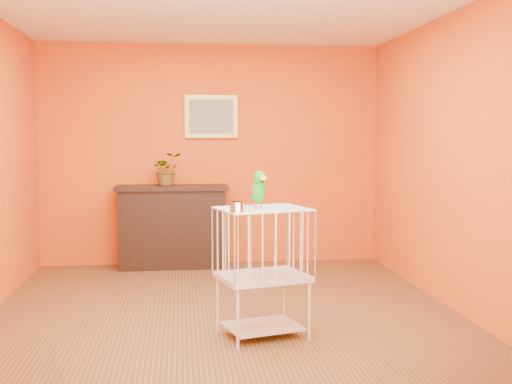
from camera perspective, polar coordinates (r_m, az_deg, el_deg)
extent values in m
plane|color=brown|center=(5.61, -2.79, -10.69)|extent=(4.50, 4.50, 0.00)
plane|color=#E45B15|center=(7.65, -3.99, 3.33)|extent=(4.00, 0.00, 4.00)
plane|color=#E45B15|center=(3.17, -0.09, 1.21)|extent=(4.00, 0.00, 4.00)
plane|color=#E45B15|center=(5.89, 16.98, 2.68)|extent=(0.00, 4.50, 4.50)
plane|color=white|center=(5.51, -2.91, 16.34)|extent=(4.50, 4.50, 0.00)
cube|color=black|center=(7.49, -7.44, -3.25)|extent=(1.20, 0.40, 0.90)
cube|color=black|center=(7.44, -7.48, 0.39)|extent=(1.28, 0.46, 0.05)
cube|color=black|center=(7.31, -7.46, -3.44)|extent=(0.84, 0.02, 0.45)
cube|color=#4E2B16|center=(7.47, -9.37, -4.08)|extent=(0.05, 0.18, 0.28)
cube|color=#354F27|center=(7.46, -8.75, -4.07)|extent=(0.05, 0.18, 0.28)
cube|color=#4E2B16|center=(7.46, -8.06, -4.07)|extent=(0.05, 0.18, 0.28)
cube|color=#354F27|center=(7.46, -7.28, -4.06)|extent=(0.05, 0.18, 0.28)
cube|color=#4E2B16|center=(7.46, -6.51, -4.05)|extent=(0.05, 0.18, 0.28)
imported|color=#26722D|center=(7.45, -7.93, 1.71)|extent=(0.42, 0.45, 0.29)
cube|color=gold|center=(7.62, -4.00, 6.71)|extent=(0.62, 0.03, 0.50)
cube|color=gray|center=(7.61, -4.00, 6.71)|extent=(0.52, 0.01, 0.40)
cube|color=beige|center=(4.96, 0.60, -11.84)|extent=(0.63, 0.54, 0.02)
cube|color=beige|center=(4.86, 0.60, -7.56)|extent=(0.74, 0.64, 0.04)
cube|color=beige|center=(4.78, 0.60, -1.52)|extent=(0.74, 0.64, 0.01)
cylinder|color=beige|center=(4.62, -1.63, -11.26)|extent=(0.02, 0.02, 0.44)
cylinder|color=beige|center=(4.85, 4.77, -10.52)|extent=(0.02, 0.02, 0.44)
cylinder|color=beige|center=(5.02, -3.43, -9.97)|extent=(0.02, 0.02, 0.44)
cylinder|color=beige|center=(5.22, 2.55, -9.37)|extent=(0.02, 0.02, 0.44)
cylinder|color=silver|center=(4.50, -1.67, -1.33)|extent=(0.10, 0.10, 0.07)
cylinder|color=#59544C|center=(4.83, -0.03, -1.18)|extent=(0.01, 0.01, 0.04)
cylinder|color=#59544C|center=(4.85, 0.46, -1.16)|extent=(0.01, 0.01, 0.04)
ellipsoid|color=#0D981F|center=(4.83, 0.21, 0.06)|extent=(0.14, 0.18, 0.20)
ellipsoid|color=#0D981F|center=(4.79, 0.35, 1.31)|extent=(0.12, 0.12, 0.10)
cone|color=orange|center=(4.75, 0.56, 1.15)|extent=(0.06, 0.07, 0.06)
cone|color=black|center=(4.76, 0.51, 0.94)|extent=(0.03, 0.03, 0.03)
sphere|color=black|center=(4.76, 0.05, 1.42)|extent=(0.01, 0.01, 0.01)
sphere|color=black|center=(4.79, 0.81, 1.43)|extent=(0.01, 0.01, 0.01)
ellipsoid|color=#A50C0C|center=(4.82, -0.44, -0.05)|extent=(0.04, 0.06, 0.07)
ellipsoid|color=navy|center=(4.86, 0.78, -0.01)|extent=(0.04, 0.06, 0.07)
cone|color=#0D981F|center=(4.90, -0.07, -0.66)|extent=(0.10, 0.15, 0.11)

